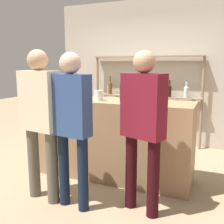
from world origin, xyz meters
TOP-DOWN VIEW (x-y plane):
  - ground_plane at (0.00, 0.00)m, footprint 16.00×16.00m
  - bar_counter at (0.00, 0.00)m, footprint 2.19×0.63m
  - back_wall at (0.00, 1.92)m, footprint 3.79×0.12m
  - back_shelf at (-0.00, 1.74)m, footprint 2.16×0.18m
  - counter_bottle_0 at (-0.76, 0.04)m, footprint 0.08×0.08m
  - counter_bottle_1 at (0.17, -0.03)m, footprint 0.09×0.09m
  - counter_bottle_2 at (-0.52, -0.05)m, footprint 0.08×0.08m
  - ice_bucket at (0.39, 0.04)m, footprint 0.24×0.24m
  - cork_jar at (-0.16, -0.09)m, footprint 0.12×0.12m
  - customer_center at (-0.07, -0.92)m, footprint 0.43×0.23m
  - customer_right at (0.64, -0.72)m, footprint 0.49×0.34m
  - customer_left at (-0.49, -0.90)m, footprint 0.50×0.28m

SIDE VIEW (x-z plane):
  - ground_plane at x=0.00m, z-range 0.00..0.00m
  - bar_counter at x=0.00m, z-range 0.00..1.09m
  - customer_right at x=0.64m, z-range 0.15..1.85m
  - customer_center at x=-0.07m, z-range 0.16..1.85m
  - customer_left at x=-0.49m, z-range 0.15..1.87m
  - back_shelf at x=0.00m, z-range 0.28..2.01m
  - cork_jar at x=-0.16m, z-range 1.08..1.22m
  - ice_bucket at x=0.39m, z-range 1.09..1.29m
  - counter_bottle_0 at x=-0.76m, z-range 1.05..1.38m
  - counter_bottle_2 at x=-0.52m, z-range 1.05..1.41m
  - counter_bottle_1 at x=0.17m, z-range 1.05..1.42m
  - back_wall at x=0.00m, z-range 0.00..2.80m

